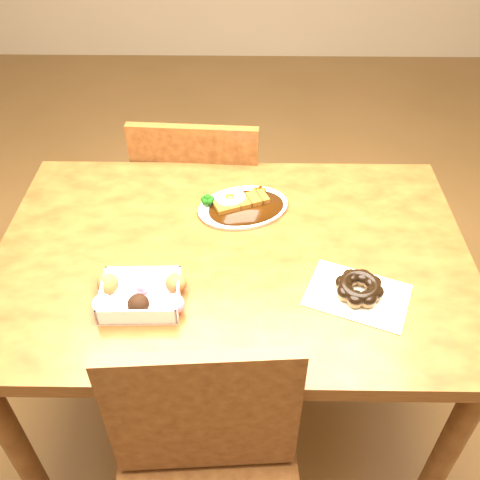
{
  "coord_description": "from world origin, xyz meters",
  "views": [
    {
      "loc": [
        0.03,
        -0.99,
        1.67
      ],
      "look_at": [
        0.02,
        -0.03,
        0.81
      ],
      "focal_mm": 40.0,
      "sensor_mm": 36.0,
      "label": 1
    }
  ],
  "objects_px": {
    "table": "(233,278)",
    "pon_de_ring": "(359,289)",
    "katsu_curry_plate": "(241,205)",
    "donut_box": "(140,295)",
    "chair_far": "(203,205)"
  },
  "relations": [
    {
      "from": "katsu_curry_plate",
      "to": "donut_box",
      "type": "distance_m",
      "value": 0.41
    },
    {
      "from": "table",
      "to": "donut_box",
      "type": "height_order",
      "value": "donut_box"
    },
    {
      "from": "table",
      "to": "chair_far",
      "type": "bearing_deg",
      "value": 103.02
    },
    {
      "from": "table",
      "to": "pon_de_ring",
      "type": "relative_size",
      "value": 4.44
    },
    {
      "from": "katsu_curry_plate",
      "to": "table",
      "type": "bearing_deg",
      "value": -96.71
    },
    {
      "from": "donut_box",
      "to": "chair_far",
      "type": "bearing_deg",
      "value": 83.51
    },
    {
      "from": "chair_far",
      "to": "donut_box",
      "type": "distance_m",
      "value": 0.77
    },
    {
      "from": "table",
      "to": "pon_de_ring",
      "type": "xyz_separation_m",
      "value": [
        0.29,
        -0.15,
        0.12
      ]
    },
    {
      "from": "pon_de_ring",
      "to": "donut_box",
      "type": "bearing_deg",
      "value": -176.85
    },
    {
      "from": "katsu_curry_plate",
      "to": "pon_de_ring",
      "type": "bearing_deg",
      "value": -49.42
    },
    {
      "from": "donut_box",
      "to": "pon_de_ring",
      "type": "relative_size",
      "value": 0.77
    },
    {
      "from": "katsu_curry_plate",
      "to": "pon_de_ring",
      "type": "relative_size",
      "value": 1.08
    },
    {
      "from": "katsu_curry_plate",
      "to": "donut_box",
      "type": "bearing_deg",
      "value": -122.92
    },
    {
      "from": "table",
      "to": "donut_box",
      "type": "relative_size",
      "value": 5.77
    },
    {
      "from": "table",
      "to": "pon_de_ring",
      "type": "distance_m",
      "value": 0.35
    }
  ]
}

